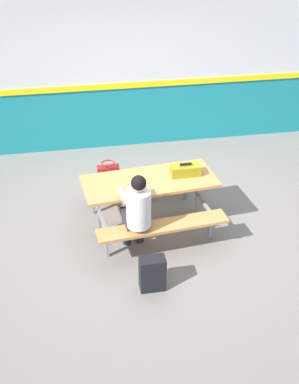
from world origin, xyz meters
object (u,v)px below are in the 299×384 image
student_nearer (137,208)px  toolbox_grey (185,170)px  tote_bag_bright (109,176)px  picnic_table_main (150,191)px  backpack_dark (152,273)px

student_nearer → toolbox_grey: 0.99m
toolbox_grey → tote_bag_bright: (-0.95, 1.11, -0.62)m
picnic_table_main → tote_bag_bright: size_ratio=4.26×
picnic_table_main → backpack_dark: size_ratio=4.16×
tote_bag_bright → student_nearer: bearing=-83.9°
picnic_table_main → tote_bag_bright: picnic_table_main is taller
picnic_table_main → backpack_dark: (-0.19, -1.23, -0.36)m
backpack_dark → picnic_table_main: bearing=81.2°
tote_bag_bright → toolbox_grey: bearing=-49.5°
student_nearer → backpack_dark: (0.07, -0.65, -0.49)m
toolbox_grey → backpack_dark: 1.57m
student_nearer → tote_bag_bright: size_ratio=2.81×
picnic_table_main → student_nearer: bearing=-114.0°
student_nearer → backpack_dark: student_nearer is taller
toolbox_grey → backpack_dark: toolbox_grey is taller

